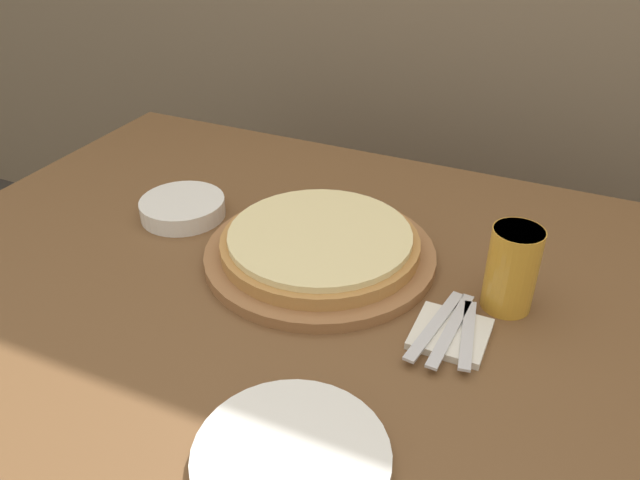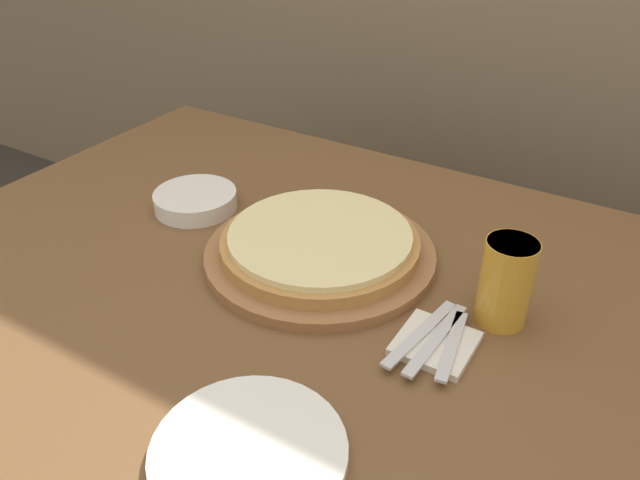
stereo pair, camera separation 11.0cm
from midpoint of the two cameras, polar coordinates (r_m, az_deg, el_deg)
The scene contains 9 objects.
dining_table at distance 1.32m, azimuth -1.50°, elevation -17.81°, with size 1.58×1.06×0.77m.
pizza_on_board at distance 1.11m, azimuth -2.84°, elevation -0.74°, with size 0.41×0.41×0.06m.
beer_glass at distance 1.00m, azimuth 14.22°, elevation -2.40°, with size 0.08×0.08×0.14m.
dinner_plate at distance 0.79m, azimuth -6.85°, elevation -19.31°, with size 0.24×0.24×0.02m.
side_bowl at distance 1.28m, azimuth -14.86°, elevation 2.79°, with size 0.17×0.17×0.04m.
napkin_stack at distance 0.96m, azimuth 8.63°, elevation -8.61°, with size 0.11×0.11×0.01m.
fork at distance 0.96m, azimuth 7.23°, elevation -7.84°, with size 0.04×0.19×0.00m.
dinner_knife at distance 0.95m, azimuth 8.67°, elevation -8.22°, with size 0.03×0.19×0.00m.
spoon at distance 0.95m, azimuth 10.13°, elevation -8.60°, with size 0.04×0.16×0.00m.
Camera 1 is at (0.33, -0.78, 1.40)m, focal length 35.00 mm.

